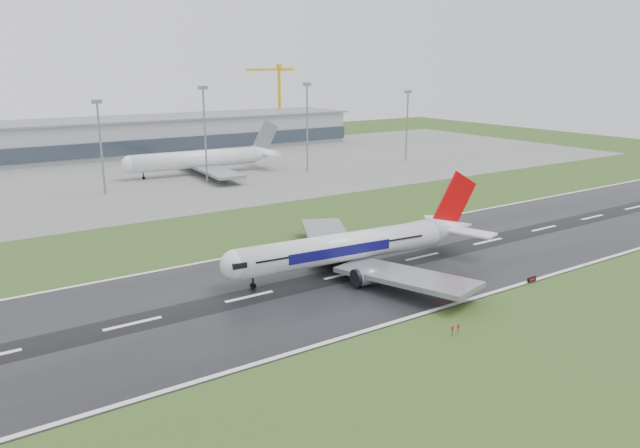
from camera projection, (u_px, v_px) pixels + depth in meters
ground at (344, 275)px, 112.85m from camera, size 520.00×520.00×0.00m
runway at (344, 275)px, 112.83m from camera, size 400.00×45.00×0.10m
apron at (140, 176)px, 213.46m from camera, size 400.00×130.00×0.08m
terminal at (96, 139)px, 259.83m from camera, size 240.00×36.00×15.00m
main_airliner at (360, 228)px, 114.02m from camera, size 60.65×58.23×16.56m
parked_airliner at (201, 150)px, 215.64m from camera, size 63.78×59.86×17.74m
tower_crane at (279, 101)px, 322.76m from camera, size 37.13×17.75×39.45m
runway_sign at (532, 280)px, 108.99m from camera, size 2.28×0.89×1.04m
floodmast_2 at (101, 150)px, 179.94m from camera, size 0.64×0.64×27.50m
floodmast_3 at (205, 137)px, 197.52m from camera, size 0.64×0.64×30.87m
floodmast_4 at (307, 130)px, 218.90m from camera, size 0.64×0.64×31.28m
floodmast_5 at (407, 127)px, 245.40m from camera, size 0.64×0.64×27.55m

